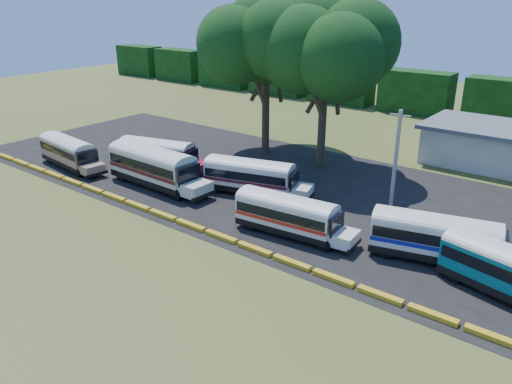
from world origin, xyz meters
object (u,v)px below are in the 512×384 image
Objects in this scene: bus_red at (159,152)px; bus_beige at (69,151)px; bus_cream_west at (154,165)px; bus_white_red at (289,213)px; tree_west at (266,38)px.

bus_beige is at bearing -161.48° from bus_red.
bus_white_red is at bearing -1.51° from bus_cream_west.
bus_cream_west is at bearing 14.61° from bus_beige.
bus_cream_west reaches higher than bus_beige.
bus_beige is 1.02× the size of bus_white_red.
bus_beige is 0.99× the size of bus_red.
tree_west is at bearing 50.49° from bus_red.
bus_beige is 0.56× the size of tree_west.
bus_cream_west is 1.20× the size of bus_white_red.
bus_white_red is (14.87, -0.70, -0.35)m from bus_cream_west.
bus_red is at bearing 161.85° from bus_white_red.
bus_red is 0.86× the size of bus_cream_west.
bus_white_red is (25.54, 0.89, -0.05)m from bus_beige.
bus_red is at bearing -114.37° from tree_west.
bus_white_red is 22.39m from tree_west.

